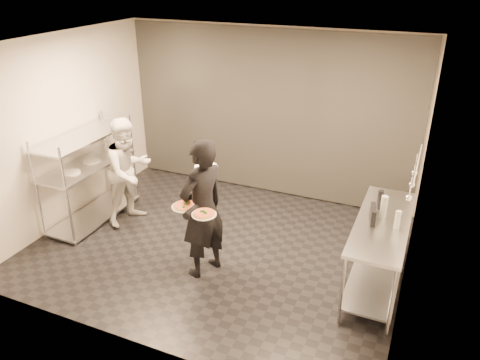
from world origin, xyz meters
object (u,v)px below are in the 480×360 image
at_px(pos_monitor, 373,214).
at_px(bottle_clear, 398,220).
at_px(prep_counter, 380,242).
at_px(bottle_dark, 380,199).
at_px(chef, 129,171).
at_px(bottle_green, 384,207).
at_px(salad_plate, 206,165).
at_px(waiter, 202,209).
at_px(pizza_plate_far, 204,214).
at_px(pass_rack, 89,173).
at_px(pizza_plate_near, 185,206).

bearing_deg(pos_monitor, bottle_clear, -19.25).
distance_m(prep_counter, bottle_clear, 0.45).
xyz_separation_m(bottle_clear, bottle_dark, (-0.25, 0.41, 0.01)).
height_order(chef, pos_monitor, chef).
relative_size(chef, bottle_green, 5.87).
relative_size(salad_plate, bottle_green, 1.04).
height_order(salad_plate, bottle_clear, salad_plate).
distance_m(waiter, pizza_plate_far, 0.33).
bearing_deg(waiter, bottle_clear, 122.70).
bearing_deg(pass_rack, pos_monitor, -0.82).
xyz_separation_m(prep_counter, bottle_dark, (-0.09, 0.31, 0.41)).
xyz_separation_m(waiter, bottle_clear, (2.25, 0.47, 0.12)).
bearing_deg(pizza_plate_near, pass_rack, 160.20).
height_order(waiter, pos_monitor, waiter).
bearing_deg(bottle_clear, bottle_dark, 121.29).
bearing_deg(pos_monitor, pass_rack, 168.32).
height_order(chef, salad_plate, chef).
bearing_deg(salad_plate, pizza_plate_near, -94.91).
bearing_deg(salad_plate, pass_rack, 173.22).
height_order(prep_counter, salad_plate, salad_plate).
relative_size(pizza_plate_near, bottle_green, 1.11).
relative_size(chef, salad_plate, 5.64).
height_order(pass_rack, bottle_clear, pass_rack).
distance_m(pizza_plate_far, salad_plate, 0.72).
xyz_separation_m(pos_monitor, bottle_clear, (0.28, -0.04, 0.01)).
bearing_deg(prep_counter, bottle_green, 105.15).
height_order(waiter, chef, waiter).
bearing_deg(pizza_plate_far, pizza_plate_near, 165.44).
distance_m(prep_counter, salad_plate, 2.32).
bearing_deg(bottle_dark, prep_counter, -73.36).
relative_size(waiter, salad_plate, 6.25).
relative_size(bottle_green, bottle_dark, 1.18).
xyz_separation_m(chef, pos_monitor, (3.61, -0.25, 0.19)).
distance_m(salad_plate, bottle_green, 2.21).
bearing_deg(pass_rack, bottle_dark, 4.20).
bearing_deg(bottle_green, salad_plate, -171.03).
xyz_separation_m(chef, bottle_green, (3.71, -0.11, 0.23)).
bearing_deg(chef, bottle_clear, -78.51).
height_order(pass_rack, pos_monitor, pass_rack).
distance_m(bottle_clear, bottle_dark, 0.48).
height_order(chef, bottle_clear, chef).
relative_size(salad_plate, bottle_dark, 1.23).
height_order(pizza_plate_near, bottle_clear, bottle_clear).
relative_size(salad_plate, bottle_clear, 1.33).
distance_m(pos_monitor, bottle_green, 0.18).
distance_m(waiter, bottle_green, 2.17).
height_order(pass_rack, prep_counter, pass_rack).
distance_m(pizza_plate_far, bottle_clear, 2.21).
height_order(chef, pizza_plate_far, chef).
xyz_separation_m(pass_rack, salad_plate, (2.15, -0.26, 0.60)).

